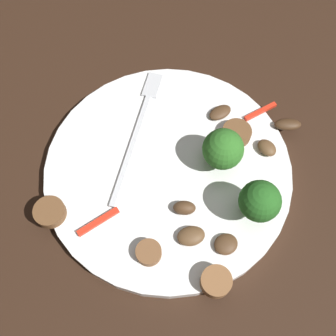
# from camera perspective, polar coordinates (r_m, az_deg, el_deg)

# --- Properties ---
(ground_plane) EXTENTS (1.40, 1.40, 0.00)m
(ground_plane) POSITION_cam_1_polar(r_m,az_deg,el_deg) (0.47, 0.00, -0.82)
(ground_plane) COLOR black
(plate) EXTENTS (0.27, 0.27, 0.02)m
(plate) POSITION_cam_1_polar(r_m,az_deg,el_deg) (0.46, 0.00, -0.42)
(plate) COLOR white
(plate) RESTS_ON ground_plane
(fork) EXTENTS (0.18, 0.04, 0.00)m
(fork) POSITION_cam_1_polar(r_m,az_deg,el_deg) (0.48, -4.03, 5.98)
(fork) COLOR silver
(fork) RESTS_ON plate
(broccoli_floret_0) EXTENTS (0.04, 0.04, 0.06)m
(broccoli_floret_0) POSITION_cam_1_polar(r_m,az_deg,el_deg) (0.41, 12.61, -4.54)
(broccoli_floret_0) COLOR #296420
(broccoli_floret_0) RESTS_ON plate
(broccoli_floret_1) EXTENTS (0.04, 0.04, 0.06)m
(broccoli_floret_1) POSITION_cam_1_polar(r_m,az_deg,el_deg) (0.43, 7.64, 2.57)
(broccoli_floret_1) COLOR #347525
(broccoli_floret_1) RESTS_ON plate
(sausage_slice_0) EXTENTS (0.05, 0.05, 0.01)m
(sausage_slice_0) POSITION_cam_1_polar(r_m,az_deg,el_deg) (0.45, -16.08, -5.90)
(sausage_slice_0) COLOR brown
(sausage_slice_0) RESTS_ON plate
(sausage_slice_1) EXTENTS (0.04, 0.04, 0.01)m
(sausage_slice_1) POSITION_cam_1_polar(r_m,az_deg,el_deg) (0.48, 9.48, 4.79)
(sausage_slice_1) COLOR brown
(sausage_slice_1) RESTS_ON plate
(sausage_slice_2) EXTENTS (0.03, 0.03, 0.01)m
(sausage_slice_2) POSITION_cam_1_polar(r_m,az_deg,el_deg) (0.42, -2.70, -11.63)
(sausage_slice_2) COLOR brown
(sausage_slice_2) RESTS_ON plate
(sausage_slice_3) EXTENTS (0.04, 0.04, 0.02)m
(sausage_slice_3) POSITION_cam_1_polar(r_m,az_deg,el_deg) (0.41, 6.68, -15.39)
(sausage_slice_3) COLOR brown
(sausage_slice_3) RESTS_ON plate
(mushroom_0) EXTENTS (0.03, 0.03, 0.01)m
(mushroom_0) POSITION_cam_1_polar(r_m,az_deg,el_deg) (0.50, 16.26, 5.82)
(mushroom_0) COLOR #422B19
(mushroom_0) RESTS_ON plate
(mushroom_1) EXTENTS (0.02, 0.03, 0.01)m
(mushroom_1) POSITION_cam_1_polar(r_m,az_deg,el_deg) (0.43, 2.28, -5.54)
(mushroom_1) COLOR #4C331E
(mushroom_1) RESTS_ON plate
(mushroom_2) EXTENTS (0.03, 0.03, 0.01)m
(mushroom_2) POSITION_cam_1_polar(r_m,az_deg,el_deg) (0.47, 13.55, 2.74)
(mushroom_2) COLOR brown
(mushroom_2) RESTS_ON plate
(mushroom_3) EXTENTS (0.03, 0.03, 0.01)m
(mushroom_3) POSITION_cam_1_polar(r_m,az_deg,el_deg) (0.42, 8.03, -10.43)
(mushroom_3) COLOR #4C331E
(mushroom_3) RESTS_ON plate
(mushroom_4) EXTENTS (0.03, 0.04, 0.01)m
(mushroom_4) POSITION_cam_1_polar(r_m,az_deg,el_deg) (0.42, 3.21, -9.39)
(mushroom_4) COLOR brown
(mushroom_4) RESTS_ON plate
(mushroom_5) EXTENTS (0.03, 0.03, 0.01)m
(mushroom_5) POSITION_cam_1_polar(r_m,az_deg,el_deg) (0.49, 7.24, 7.66)
(mushroom_5) COLOR #4C331E
(mushroom_5) RESTS_ON plate
(pepper_strip_0) EXTENTS (0.04, 0.03, 0.00)m
(pepper_strip_0) POSITION_cam_1_polar(r_m,az_deg,el_deg) (0.50, 12.70, 7.66)
(pepper_strip_0) COLOR red
(pepper_strip_0) RESTS_ON plate
(pepper_strip_1) EXTENTS (0.04, 0.03, 0.00)m
(pepper_strip_1) POSITION_cam_1_polar(r_m,az_deg,el_deg) (0.44, -9.66, -7.35)
(pepper_strip_1) COLOR red
(pepper_strip_1) RESTS_ON plate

